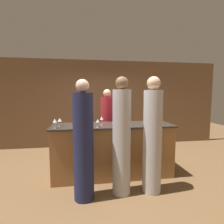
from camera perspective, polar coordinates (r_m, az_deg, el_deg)
ground_plane at (r=3.96m, az=0.28°, el=-19.67°), size 14.00×14.00×0.00m
back_wall at (r=5.79m, az=-3.22°, el=2.76°), size 8.00×0.06×2.80m
bar_counter at (r=3.76m, az=0.28°, el=-12.19°), size 2.48×0.79×1.08m
bartender at (r=4.52m, az=-1.57°, el=-5.00°), size 0.33×0.33×1.83m
guest_0 at (r=3.10m, az=13.05°, el=-8.46°), size 0.32×0.32×2.00m
guest_1 at (r=2.97m, az=3.15°, el=-8.98°), size 0.31×0.31×1.99m
guest_2 at (r=2.86m, az=-9.31°, el=-10.36°), size 0.32×0.32×1.93m
wine_bottle_0 at (r=3.96m, az=4.59°, el=-1.60°), size 0.07×0.07×0.29m
wine_glass_0 at (r=3.64m, az=1.63°, el=-2.13°), size 0.06×0.06×0.16m
wine_glass_1 at (r=3.55m, az=-3.40°, el=-2.10°), size 0.07×0.07×0.18m
wine_glass_2 at (r=3.49m, az=2.67°, el=-2.29°), size 0.07×0.07×0.17m
wine_glass_3 at (r=3.29m, az=-4.67°, el=-2.98°), size 0.07×0.07×0.16m
wine_glass_4 at (r=3.37m, az=-18.17°, el=-2.75°), size 0.08×0.08×0.18m
wine_glass_5 at (r=3.56m, az=-16.69°, el=-2.52°), size 0.08×0.08×0.16m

